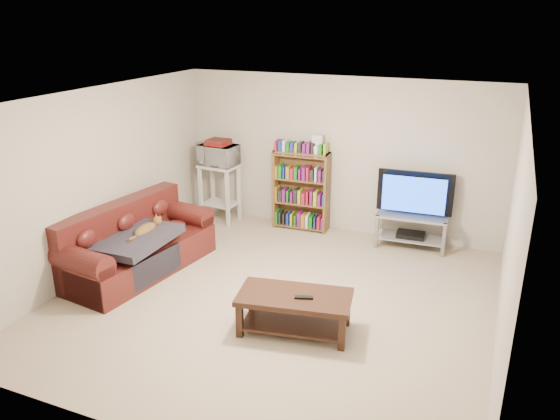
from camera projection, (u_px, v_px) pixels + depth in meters
The scene contains 19 objects.
floor at pixel (275, 299), 6.61m from camera, with size 5.00×5.00×0.00m, color #BCA88B.
ceiling at pixel (274, 99), 5.79m from camera, with size 5.00×5.00×0.00m, color white.
wall_back at pixel (339, 155), 8.37m from camera, with size 5.00×5.00×0.00m, color beige.
wall_front at pixel (142, 310), 4.03m from camera, with size 5.00×5.00×0.00m, color beige.
wall_left at pixel (98, 181), 7.11m from camera, with size 5.00×5.00×0.00m, color beige.
wall_right at pixel (511, 239), 5.29m from camera, with size 5.00×5.00×0.00m, color beige.
sofa at pixel (135, 247), 7.27m from camera, with size 1.20×2.22×0.90m.
blanket at pixel (135, 239), 6.99m from camera, with size 0.82×1.06×0.10m, color #2D2A35.
cat at pixel (145, 230), 7.13m from camera, with size 0.23×0.58×0.17m, color brown, non-canonical shape.
coffee_table at pixel (294, 306), 5.85m from camera, with size 1.29×0.80×0.44m.
remote at pixel (304, 297), 5.73m from camera, with size 0.20×0.05×0.02m, color black.
tv_stand at pixel (412, 225), 7.96m from camera, with size 1.03×0.51×0.50m.
television at pixel (414, 194), 7.80m from camera, with size 1.08×0.14×0.63m, color black.
dvd_player at pixel (411, 235), 8.02m from camera, with size 0.40×0.28×0.06m, color black.
bookshelf at pixel (301, 189), 8.56m from camera, with size 0.89×0.31×1.26m.
shelf_clutter at pixel (308, 145), 8.29m from camera, with size 0.64×0.22×0.28m.
microwave_stand at pixel (220, 185), 8.90m from camera, with size 0.63×0.48×0.96m.
microwave at pixel (218, 155), 8.72m from camera, with size 0.59×0.40×0.33m, color silver.
game_boxes at pixel (218, 143), 8.66m from camera, with size 0.35×0.30×0.05m, color maroon.
Camera 1 is at (2.31, -5.37, 3.28)m, focal length 35.00 mm.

